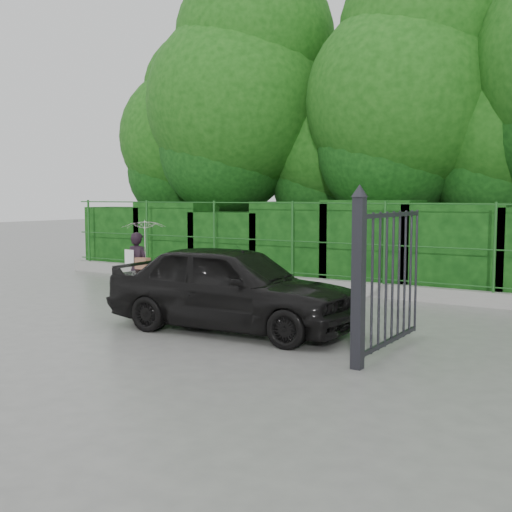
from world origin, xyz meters
The scene contains 8 objects.
ground centered at (0.00, 0.00, 0.00)m, with size 80.00×80.00×0.00m, color gray.
kerb centered at (0.00, 4.50, 0.15)m, with size 14.00×0.25×0.30m, color #9E9E99.
fence centered at (0.22, 4.50, 1.20)m, with size 14.13×0.06×1.80m.
hedge centered at (0.10, 5.50, 1.00)m, with size 14.20×1.20×2.12m.
trees centered at (1.14, 7.74, 4.62)m, with size 17.10×6.15×8.08m.
gate centered at (4.60, -0.72, 1.19)m, with size 0.22×2.33×2.36m.
woman centered at (-1.42, 1.32, 1.14)m, with size 0.89×0.91×1.72m.
car centered at (1.88, -0.12, 0.72)m, with size 1.70×4.24×1.44m, color black.
Camera 1 is at (7.88, -8.68, 2.21)m, focal length 45.00 mm.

